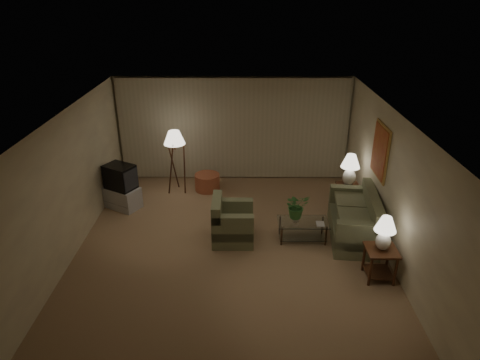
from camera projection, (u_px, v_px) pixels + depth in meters
name	position (u px, v px, depth m)	size (l,w,h in m)	color
ground	(230.00, 248.00, 8.49)	(7.00, 7.00, 0.00)	#8F644E
room_shell	(233.00, 139.00, 9.13)	(6.04, 7.02, 2.72)	beige
sofa	(353.00, 221.00, 8.70)	(1.93, 1.25, 0.77)	#787955
armchair	(233.00, 224.00, 8.63)	(0.87, 0.82, 0.73)	#787955
side_table_near	(380.00, 258.00, 7.46)	(0.53, 0.53, 0.60)	#371A0F
side_table_far	(347.00, 193.00, 9.83)	(0.50, 0.42, 0.60)	#371A0F
table_lamp_near	(385.00, 231.00, 7.23)	(0.37, 0.37, 0.64)	silver
table_lamp_far	(350.00, 167.00, 9.56)	(0.43, 0.43, 0.74)	silver
coffee_table	(303.00, 228.00, 8.66)	(1.02, 0.56, 0.41)	silver
tv_cabinet	(123.00, 197.00, 9.93)	(0.92, 0.81, 0.50)	#B4B4B7
crt_tv	(120.00, 177.00, 9.71)	(0.80, 0.72, 0.56)	black
floor_lamp	(176.00, 161.00, 10.46)	(0.52, 0.52, 1.59)	#371A0F
ottoman	(207.00, 182.00, 10.80)	(0.63, 0.63, 0.42)	#B15B3C
vase	(296.00, 218.00, 8.57)	(0.14, 0.14, 0.15)	white
flowers	(297.00, 204.00, 8.43)	(0.47, 0.41, 0.52)	#3C7E38
book	(316.00, 224.00, 8.51)	(0.16, 0.22, 0.02)	olive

